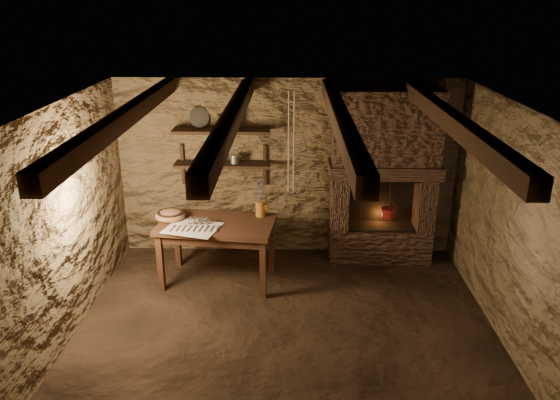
{
  "coord_description": "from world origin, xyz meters",
  "views": [
    {
      "loc": [
        0.05,
        -4.99,
        3.37
      ],
      "look_at": [
        -0.07,
        0.9,
        1.16
      ],
      "focal_mm": 35.0,
      "sensor_mm": 36.0,
      "label": 1
    }
  ],
  "objects_px": {
    "stoneware_jug": "(261,202)",
    "wooden_bowl": "(170,216)",
    "red_pot": "(389,212)",
    "work_table": "(218,250)",
    "iron_stockpot": "(226,123)"
  },
  "relations": [
    {
      "from": "work_table",
      "to": "wooden_bowl",
      "type": "xyz_separation_m",
      "value": [
        -0.58,
        0.1,
        0.41
      ]
    },
    {
      "from": "red_pot",
      "to": "stoneware_jug",
      "type": "bearing_deg",
      "value": -166.12
    },
    {
      "from": "wooden_bowl",
      "to": "iron_stockpot",
      "type": "bearing_deg",
      "value": 44.99
    },
    {
      "from": "wooden_bowl",
      "to": "work_table",
      "type": "bearing_deg",
      "value": -10.0
    },
    {
      "from": "work_table",
      "to": "iron_stockpot",
      "type": "distance_m",
      "value": 1.62
    },
    {
      "from": "work_table",
      "to": "iron_stockpot",
      "type": "bearing_deg",
      "value": 91.28
    },
    {
      "from": "stoneware_jug",
      "to": "red_pot",
      "type": "distance_m",
      "value": 1.74
    },
    {
      "from": "iron_stockpot",
      "to": "red_pot",
      "type": "height_order",
      "value": "iron_stockpot"
    },
    {
      "from": "stoneware_jug",
      "to": "iron_stockpot",
      "type": "distance_m",
      "value": 1.12
    },
    {
      "from": "work_table",
      "to": "wooden_bowl",
      "type": "bearing_deg",
      "value": 176.74
    },
    {
      "from": "work_table",
      "to": "iron_stockpot",
      "type": "height_order",
      "value": "iron_stockpot"
    },
    {
      "from": "stoneware_jug",
      "to": "wooden_bowl",
      "type": "relative_size",
      "value": 1.21
    },
    {
      "from": "work_table",
      "to": "wooden_bowl",
      "type": "height_order",
      "value": "wooden_bowl"
    },
    {
      "from": "stoneware_jug",
      "to": "iron_stockpot",
      "type": "relative_size",
      "value": 2.01
    },
    {
      "from": "red_pot",
      "to": "wooden_bowl",
      "type": "bearing_deg",
      "value": -169.15
    }
  ]
}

